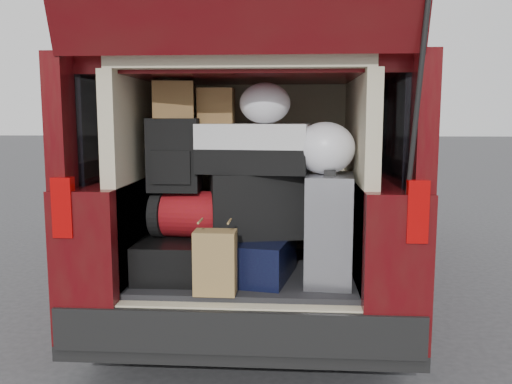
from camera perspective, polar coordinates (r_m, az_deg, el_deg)
ground at (r=3.26m, az=-1.34°, el=-18.77°), size 80.00×80.00×0.00m
minivan at (r=4.80m, az=0.64°, el=1.27°), size 1.90×5.35×2.77m
load_floor at (r=3.40m, az=-0.93°, el=-12.55°), size 1.24×1.05×0.55m
black_hardshell at (r=3.20m, az=-8.54°, el=-6.75°), size 0.40×0.54×0.22m
navy_hardshell at (r=3.13m, az=-0.44°, el=-6.86°), size 0.52×0.60×0.23m
silver_roller at (r=3.03m, az=7.70°, el=-3.84°), size 0.28×0.42×0.60m
kraft_bag at (r=2.83m, az=-4.31°, el=-7.39°), size 0.22×0.14×0.33m
red_duffel at (r=3.18m, az=-6.93°, el=-2.30°), size 0.45×0.32×0.27m
black_soft_case at (r=3.12m, az=0.01°, el=-1.30°), size 0.57×0.41×0.37m
backpack at (r=3.13m, az=-8.60°, el=3.86°), size 0.29×0.18×0.42m
twotone_duffel at (r=3.08m, az=-0.24°, el=4.62°), size 0.64×0.38×0.28m
grocery_sack_lower at (r=3.13m, az=-8.66°, el=9.55°), size 0.25×0.22×0.20m
grocery_sack_upper at (r=3.17m, az=-4.20°, el=9.02°), size 0.20×0.17×0.20m
plastic_bag_center at (r=3.08m, az=0.95°, el=9.32°), size 0.29×0.27×0.23m
plastic_bag_right at (r=2.99m, az=7.28°, el=4.60°), size 0.37×0.35×0.29m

